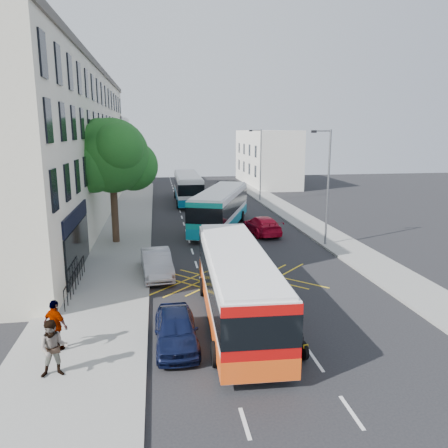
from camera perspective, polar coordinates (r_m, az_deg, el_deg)
name	(u,v)px	position (r m, az deg, el deg)	size (l,w,h in m)	color
ground	(290,324)	(19.31, 8.66, -12.83)	(120.00, 120.00, 0.00)	black
pavement_left	(116,242)	(32.80, -13.88, -2.35)	(5.00, 70.00, 0.15)	gray
pavement_right	(325,235)	(35.13, 13.09, -1.35)	(3.00, 70.00, 0.15)	gray
terrace_main	(58,145)	(42.03, -20.84, 9.58)	(8.30, 45.00, 13.50)	beige
terrace_far	(101,150)	(72.22, -15.81, 9.30)	(8.00, 20.00, 10.00)	silver
building_right	(266,157)	(66.83, 5.52, 8.64)	(6.00, 18.00, 8.00)	silver
street_tree	(112,156)	(31.81, -14.48, 8.54)	(6.30, 5.70, 8.80)	#382619
lamp_near	(327,182)	(31.12, 13.29, 5.42)	(1.45, 0.15, 8.00)	slate
lamp_far	(260,161)	(50.14, 4.69, 8.18)	(1.45, 0.15, 8.00)	slate
railings	(75,279)	(23.55, -18.87, -6.80)	(0.08, 5.60, 1.14)	black
bus_near	(237,284)	(18.91, 1.65, -7.86)	(3.08, 11.16, 3.11)	silver
bus_mid	(220,208)	(36.30, -0.46, 2.08)	(6.55, 11.92, 3.29)	silver
bus_far	(188,188)	(49.72, -4.76, 4.77)	(2.98, 11.55, 3.24)	silver
motorbike	(293,325)	(16.95, 9.01, -12.94)	(0.82, 2.31, 2.06)	black
parked_car_blue	(176,329)	(17.22, -6.29, -13.49)	(1.61, 4.01, 1.37)	black
parked_car_silver	(157,263)	(25.01, -8.79, -5.10)	(1.57, 4.51, 1.49)	#9A9BA1
red_hatchback	(262,225)	(34.70, 4.99, -0.15)	(2.01, 4.93, 1.43)	#B60723
distant_car_grey	(190,190)	(55.55, -4.46, 4.40)	(1.94, 4.20, 1.17)	#42444A
distant_car_silver	(239,187)	(58.74, 1.95, 4.85)	(1.38, 3.44, 1.17)	#A1A5A9
distant_car_dark	(222,185)	(60.93, -0.33, 5.12)	(1.23, 3.54, 1.17)	black
pedestrian_near	(54,349)	(15.85, -21.37, -14.92)	(0.95, 0.74, 1.95)	gray
pedestrian_far	(56,325)	(17.51, -21.14, -12.24)	(1.14, 0.47, 1.95)	gray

